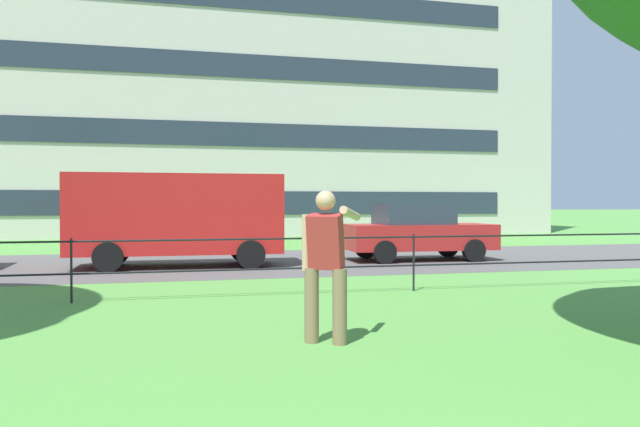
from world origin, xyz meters
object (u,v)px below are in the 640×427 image
at_px(person_thrower, 326,261).
at_px(car_red_far_right, 417,232).
at_px(panel_van_left, 177,215).
at_px(apartment_building_background, 164,53).

height_order(person_thrower, car_red_far_right, person_thrower).
xyz_separation_m(panel_van_left, apartment_building_background, (-0.37, 19.14, 8.40)).
height_order(car_red_far_right, apartment_building_background, apartment_building_background).
xyz_separation_m(car_red_far_right, apartment_building_background, (-6.72, 18.94, 8.89)).
height_order(panel_van_left, car_red_far_right, panel_van_left).
height_order(panel_van_left, apartment_building_background, apartment_building_background).
relative_size(car_red_far_right, apartment_building_background, 0.10).
bearing_deg(car_red_far_right, panel_van_left, -178.17).
distance_m(panel_van_left, apartment_building_background, 20.91).
bearing_deg(panel_van_left, car_red_far_right, 1.83).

